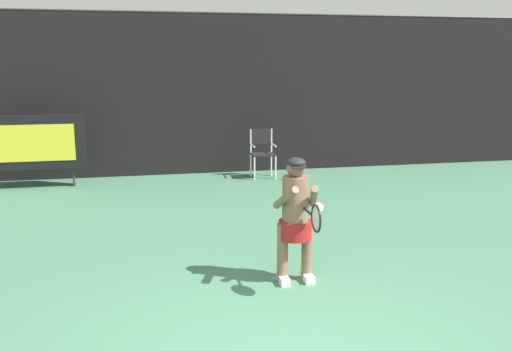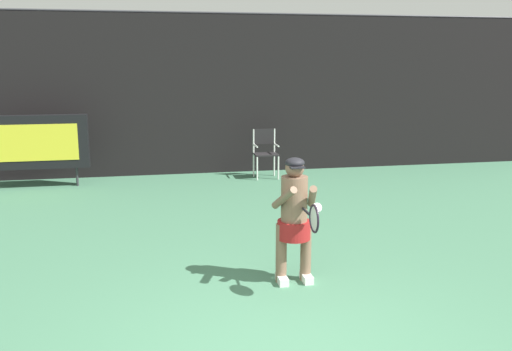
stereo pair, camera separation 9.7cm
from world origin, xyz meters
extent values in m
cube|color=black|center=(0.00, 8.50, 1.80)|extent=(18.00, 0.12, 3.60)
cylinder|color=#38383D|center=(0.00, 8.50, 3.63)|extent=(18.00, 0.05, 0.05)
cube|color=black|center=(-3.40, 7.61, 0.95)|extent=(2.20, 0.20, 1.10)
cube|color=yellow|center=(-3.40, 7.50, 0.95)|extent=(1.80, 0.01, 0.75)
cylinder|color=#2D2D33|center=(-2.58, 7.61, 0.20)|extent=(0.05, 0.05, 0.40)
cylinder|color=white|center=(1.24, 7.41, 0.26)|extent=(0.04, 0.04, 0.52)
cylinder|color=white|center=(1.72, 7.41, 0.26)|extent=(0.04, 0.04, 0.52)
cylinder|color=white|center=(1.24, 7.82, 0.26)|extent=(0.04, 0.04, 0.52)
cylinder|color=white|center=(1.72, 7.82, 0.26)|extent=(0.04, 0.04, 0.52)
cube|color=black|center=(1.48, 7.62, 0.54)|extent=(0.52, 0.44, 0.03)
cylinder|color=white|center=(1.24, 7.82, 0.80)|extent=(0.04, 0.04, 0.56)
cylinder|color=white|center=(1.72, 7.82, 0.80)|extent=(0.04, 0.04, 0.56)
cube|color=black|center=(1.48, 7.82, 0.91)|extent=(0.48, 0.02, 0.34)
cylinder|color=white|center=(1.24, 7.62, 0.74)|extent=(0.04, 0.44, 0.04)
cylinder|color=white|center=(1.72, 7.62, 0.74)|extent=(0.04, 0.44, 0.04)
cylinder|color=#D5611E|center=(2.00, 7.23, 0.12)|extent=(0.07, 0.07, 0.24)
cylinder|color=black|center=(2.00, 7.23, 0.25)|extent=(0.03, 0.03, 0.03)
cube|color=white|center=(0.38, 1.68, 0.04)|extent=(0.11, 0.26, 0.09)
cube|color=white|center=(0.68, 1.68, 0.04)|extent=(0.11, 0.26, 0.09)
cylinder|color=brown|center=(0.38, 1.73, 0.36)|extent=(0.13, 0.13, 0.71)
cylinder|color=brown|center=(0.68, 1.73, 0.36)|extent=(0.13, 0.13, 0.71)
cylinder|color=maroon|center=(0.53, 1.73, 0.64)|extent=(0.39, 0.39, 0.22)
cylinder|color=brown|center=(0.53, 1.73, 0.99)|extent=(0.31, 0.31, 0.56)
sphere|color=brown|center=(0.53, 1.73, 1.37)|extent=(0.22, 0.22, 0.22)
ellipsoid|color=black|center=(0.53, 1.73, 1.43)|extent=(0.22, 0.22, 0.12)
cube|color=black|center=(0.53, 1.63, 1.40)|extent=(0.17, 0.12, 0.02)
cylinder|color=brown|center=(0.37, 1.56, 1.07)|extent=(0.20, 0.49, 0.35)
cylinder|color=brown|center=(0.70, 1.56, 1.07)|extent=(0.20, 0.49, 0.35)
cylinder|color=white|center=(0.72, 1.44, 0.96)|extent=(0.13, 0.12, 0.12)
cylinder|color=black|center=(0.60, 1.47, 0.93)|extent=(0.03, 0.28, 0.03)
torus|color=black|center=(0.60, 1.16, 0.93)|extent=(0.02, 0.31, 0.31)
ellipsoid|color=silver|center=(0.60, 1.16, 0.93)|extent=(0.01, 0.26, 0.26)
camera|label=1|loc=(-1.22, -4.28, 2.57)|focal=38.97mm
camera|label=2|loc=(-1.12, -4.30, 2.57)|focal=38.97mm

